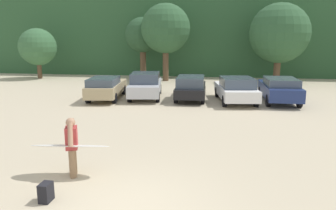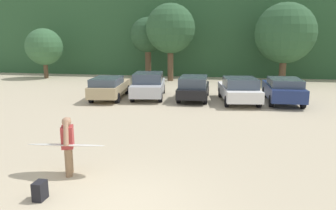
{
  "view_description": "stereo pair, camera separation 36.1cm",
  "coord_description": "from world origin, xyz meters",
  "px_view_note": "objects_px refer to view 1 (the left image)",
  "views": [
    {
      "loc": [
        1.95,
        -6.39,
        3.73
      ],
      "look_at": [
        -0.07,
        6.6,
        1.0
      ],
      "focal_mm": 34.28,
      "sensor_mm": 36.0,
      "label": 1
    },
    {
      "loc": [
        2.31,
        -6.33,
        3.73
      ],
      "look_at": [
        -0.07,
        6.6,
        1.0
      ],
      "focal_mm": 34.28,
      "sensor_mm": 36.0,
      "label": 2
    }
  ],
  "objects_px": {
    "parked_car_silver": "(146,85)",
    "surfboard_white": "(70,146)",
    "parked_car_navy": "(279,89)",
    "person_adult": "(72,143)",
    "parked_car_white": "(236,89)",
    "parked_car_tan": "(106,87)",
    "parked_car_black": "(191,87)",
    "backpack_dropped": "(46,192)"
  },
  "relations": [
    {
      "from": "parked_car_white",
      "to": "surfboard_white",
      "type": "distance_m",
      "value": 12.51
    },
    {
      "from": "parked_car_tan",
      "to": "parked_car_black",
      "type": "bearing_deg",
      "value": -89.68
    },
    {
      "from": "person_adult",
      "to": "surfboard_white",
      "type": "xyz_separation_m",
      "value": [
        -0.06,
        0.0,
        -0.07
      ]
    },
    {
      "from": "parked_car_navy",
      "to": "parked_car_black",
      "type": "bearing_deg",
      "value": 88.83
    },
    {
      "from": "parked_car_black",
      "to": "parked_car_navy",
      "type": "xyz_separation_m",
      "value": [
        5.29,
        -0.05,
        0.02
      ]
    },
    {
      "from": "surfboard_white",
      "to": "parked_car_navy",
      "type": "bearing_deg",
      "value": -129.23
    },
    {
      "from": "parked_car_tan",
      "to": "parked_car_black",
      "type": "height_order",
      "value": "parked_car_black"
    },
    {
      "from": "person_adult",
      "to": "surfboard_white",
      "type": "relative_size",
      "value": 0.74
    },
    {
      "from": "parked_car_tan",
      "to": "surfboard_white",
      "type": "relative_size",
      "value": 2.18
    },
    {
      "from": "surfboard_white",
      "to": "backpack_dropped",
      "type": "xyz_separation_m",
      "value": [
        0.06,
        -1.46,
        -0.63
      ]
    },
    {
      "from": "parked_car_black",
      "to": "parked_car_white",
      "type": "height_order",
      "value": "parked_car_white"
    },
    {
      "from": "backpack_dropped",
      "to": "parked_car_white",
      "type": "bearing_deg",
      "value": 68.99
    },
    {
      "from": "parked_car_silver",
      "to": "parked_car_black",
      "type": "bearing_deg",
      "value": -102.29
    },
    {
      "from": "parked_car_tan",
      "to": "backpack_dropped",
      "type": "height_order",
      "value": "parked_car_tan"
    },
    {
      "from": "surfboard_white",
      "to": "backpack_dropped",
      "type": "bearing_deg",
      "value": 85.85
    },
    {
      "from": "parked_car_silver",
      "to": "person_adult",
      "type": "relative_size",
      "value": 3.01
    },
    {
      "from": "parked_car_silver",
      "to": "person_adult",
      "type": "distance_m",
      "value": 12.11
    },
    {
      "from": "parked_car_silver",
      "to": "backpack_dropped",
      "type": "relative_size",
      "value": 11.03
    },
    {
      "from": "parked_car_black",
      "to": "person_adult",
      "type": "bearing_deg",
      "value": 167.71
    },
    {
      "from": "parked_car_tan",
      "to": "person_adult",
      "type": "height_order",
      "value": "person_adult"
    },
    {
      "from": "backpack_dropped",
      "to": "parked_car_silver",
      "type": "bearing_deg",
      "value": 92.93
    },
    {
      "from": "parked_car_white",
      "to": "parked_car_navy",
      "type": "xyz_separation_m",
      "value": [
        2.56,
        0.37,
        0.02
      ]
    },
    {
      "from": "parked_car_silver",
      "to": "person_adult",
      "type": "xyz_separation_m",
      "value": [
        0.69,
        -12.09,
        0.1
      ]
    },
    {
      "from": "parked_car_silver",
      "to": "parked_car_black",
      "type": "xyz_separation_m",
      "value": [
        2.93,
        -0.21,
        -0.04
      ]
    },
    {
      "from": "parked_car_silver",
      "to": "backpack_dropped",
      "type": "xyz_separation_m",
      "value": [
        0.69,
        -13.55,
        -0.6
      ]
    },
    {
      "from": "parked_car_black",
      "to": "surfboard_white",
      "type": "height_order",
      "value": "parked_car_black"
    },
    {
      "from": "parked_car_black",
      "to": "backpack_dropped",
      "type": "bearing_deg",
      "value": 168.87
    },
    {
      "from": "parked_car_black",
      "to": "surfboard_white",
      "type": "xyz_separation_m",
      "value": [
        -2.3,
        -11.88,
        0.07
      ]
    },
    {
      "from": "parked_car_white",
      "to": "parked_car_navy",
      "type": "distance_m",
      "value": 2.59
    },
    {
      "from": "person_adult",
      "to": "surfboard_white",
      "type": "bearing_deg",
      "value": -23.54
    },
    {
      "from": "parked_car_black",
      "to": "surfboard_white",
      "type": "bearing_deg",
      "value": 167.44
    },
    {
      "from": "parked_car_white",
      "to": "person_adult",
      "type": "distance_m",
      "value": 12.5
    },
    {
      "from": "parked_car_white",
      "to": "parked_car_navy",
      "type": "height_order",
      "value": "parked_car_white"
    },
    {
      "from": "parked_car_navy",
      "to": "surfboard_white",
      "type": "xyz_separation_m",
      "value": [
        -7.59,
        -11.83,
        0.05
      ]
    },
    {
      "from": "parked_car_silver",
      "to": "parked_car_black",
      "type": "relative_size",
      "value": 1.11
    },
    {
      "from": "parked_car_tan",
      "to": "parked_car_white",
      "type": "height_order",
      "value": "parked_car_white"
    },
    {
      "from": "parked_car_tan",
      "to": "parked_car_navy",
      "type": "bearing_deg",
      "value": -93.59
    },
    {
      "from": "parked_car_navy",
      "to": "backpack_dropped",
      "type": "bearing_deg",
      "value": 149.87
    },
    {
      "from": "parked_car_black",
      "to": "parked_car_tan",
      "type": "bearing_deg",
      "value": 95.65
    },
    {
      "from": "parked_car_navy",
      "to": "surfboard_white",
      "type": "relative_size",
      "value": 2.08
    },
    {
      "from": "parked_car_tan",
      "to": "parked_car_silver",
      "type": "distance_m",
      "value": 2.49
    },
    {
      "from": "parked_car_silver",
      "to": "surfboard_white",
      "type": "height_order",
      "value": "parked_car_silver"
    }
  ]
}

